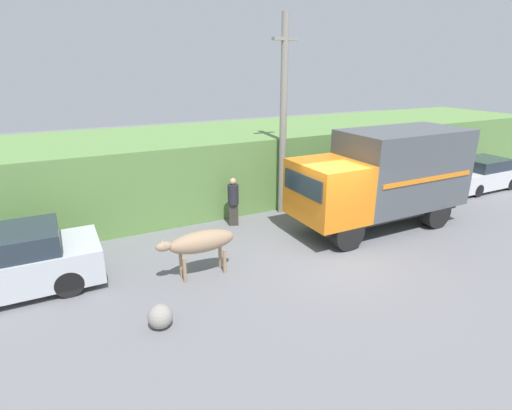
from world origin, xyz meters
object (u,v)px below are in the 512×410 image
at_px(cargo_truck, 385,176).
at_px(hatchback_car, 481,174).
at_px(parked_suv, 3,265).
at_px(utility_pole, 283,116).
at_px(brown_cow, 201,242).
at_px(roadside_rock, 160,316).
at_px(pedestrian_on_hill, 233,200).

relative_size(cargo_truck, hatchback_car, 1.71).
bearing_deg(hatchback_car, parked_suv, -178.66).
bearing_deg(utility_pole, cargo_truck, -50.03).
relative_size(parked_suv, utility_pole, 0.64).
relative_size(brown_cow, roadside_rock, 3.94).
bearing_deg(pedestrian_on_hill, hatchback_car, -164.81).
height_order(brown_cow, parked_suv, parked_suv).
xyz_separation_m(cargo_truck, brown_cow, (-6.58, -0.44, -0.84)).
xyz_separation_m(pedestrian_on_hill, utility_pole, (2.12, 0.37, 2.62)).
height_order(parked_suv, pedestrian_on_hill, pedestrian_on_hill).
bearing_deg(utility_pole, roadside_rock, -139.93).
relative_size(parked_suv, hatchback_car, 1.22).
bearing_deg(roadside_rock, utility_pole, 40.07).
xyz_separation_m(hatchback_car, roadside_rock, (-15.14, -3.42, -0.40)).
height_order(cargo_truck, pedestrian_on_hill, cargo_truck).
bearing_deg(pedestrian_on_hill, brown_cow, 72.99).
relative_size(hatchback_car, utility_pole, 0.52).
bearing_deg(brown_cow, utility_pole, 31.11).
xyz_separation_m(brown_cow, roadside_rock, (-1.52, -1.71, -0.67)).
distance_m(pedestrian_on_hill, roadside_rock, 5.86).
bearing_deg(hatchback_car, roadside_rock, -167.26).
height_order(brown_cow, hatchback_car, hatchback_car).
bearing_deg(hatchback_car, cargo_truck, -169.73).
bearing_deg(cargo_truck, pedestrian_on_hill, 154.69).
relative_size(hatchback_car, pedestrian_on_hill, 2.14).
relative_size(brown_cow, utility_pole, 0.30).
relative_size(cargo_truck, roadside_rock, 11.61).
bearing_deg(parked_suv, pedestrian_on_hill, 17.44).
distance_m(parked_suv, hatchback_car, 18.08).
bearing_deg(parked_suv, cargo_truck, 0.13).
height_order(hatchback_car, utility_pole, utility_pole).
distance_m(parked_suv, roadside_rock, 4.22).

